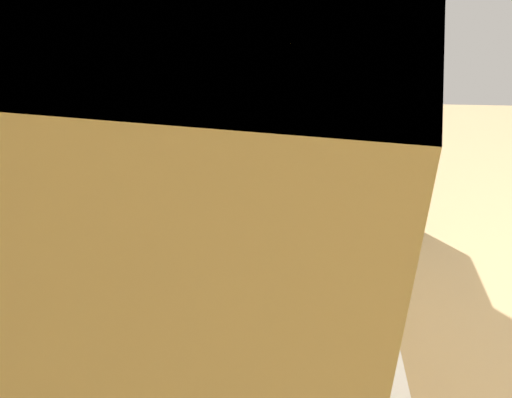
% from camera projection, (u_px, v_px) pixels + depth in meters
% --- Properties ---
extents(wall_back, '(3.82, 0.12, 2.62)m').
position_uv_depth(wall_back, '(162.00, 86.00, 1.70)').
color(wall_back, beige).
rests_on(wall_back, ground_plane).
extents(counter_run, '(2.85, 0.63, 0.90)m').
position_uv_depth(counter_run, '(271.00, 385.00, 1.81)').
color(counter_run, '#F4CD7D').
rests_on(counter_run, ground_plane).
extents(oven_range, '(0.68, 0.62, 1.08)m').
position_uv_depth(oven_range, '(277.00, 137.00, 3.27)').
color(oven_range, black).
rests_on(oven_range, ground_plane).
extents(microwave, '(0.51, 0.41, 0.32)m').
position_uv_depth(microwave, '(271.00, 163.00, 1.80)').
color(microwave, '#B7BABF').
rests_on(microwave, counter_run).
extents(bowl, '(0.18, 0.18, 0.06)m').
position_uv_depth(bowl, '(285.00, 378.00, 1.24)').
color(bowl, silver).
rests_on(bowl, counter_run).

